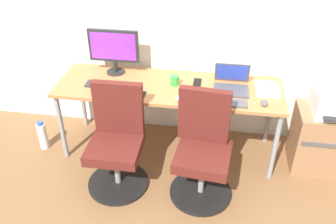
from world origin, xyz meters
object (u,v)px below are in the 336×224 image
Objects in this scene: office_chair_right at (203,151)px; water_bottle_on_floor at (43,136)px; office_chair_left at (117,143)px; desktop_monitor at (114,49)px; side_cabinet at (325,140)px; open_laptop at (231,83)px; coffee_mug at (175,80)px.

office_chair_right is 3.03× the size of water_bottle_on_floor.
office_chair_right is at bearing -0.02° from office_chair_left.
office_chair_right is 1.28m from desktop_monitor.
water_bottle_on_floor is at bearing -176.75° from side_cabinet.
office_chair_right is (0.73, -0.00, 0.00)m from office_chair_left.
side_cabinet is 1.92× the size of water_bottle_on_floor.
desktop_monitor is (-2.01, 0.21, 0.68)m from side_cabinet.
open_laptop reaches higher than coffee_mug.
office_chair_left is at bearing -127.65° from coffee_mug.
desktop_monitor is at bearing 142.46° from office_chair_right.
coffee_mug is at bearing 8.96° from water_bottle_on_floor.
office_chair_right is 0.69m from open_laptop.
side_cabinet is at bearing 15.02° from office_chair_left.
water_bottle_on_floor is at bearing 168.25° from office_chair_right.
side_cabinet is at bearing 3.25° from water_bottle_on_floor.
open_laptop is at bearing -7.50° from desktop_monitor.
office_chair_right is at bearing -109.36° from open_laptop.
open_laptop is at bearing 175.75° from side_cabinet.
office_chair_right is 1.58× the size of side_cabinet.
open_laptop is (-0.90, 0.07, 0.48)m from side_cabinet.
desktop_monitor is (-0.18, 0.70, 0.55)m from office_chair_left.
open_laptop is at bearing 70.64° from office_chair_right.
side_cabinet is 1.92× the size of open_laptop.
water_bottle_on_floor is (-1.62, 0.34, -0.28)m from office_chair_right.
water_bottle_on_floor is 1.15m from desktop_monitor.
coffee_mug is (-1.41, 0.05, 0.47)m from side_cabinet.
open_laptop is 3.37× the size of coffee_mug.
desktop_monitor reaches higher than open_laptop.
open_laptop is 0.51m from coffee_mug.
side_cabinet reaches higher than water_bottle_on_floor.
office_chair_right is at bearing -11.75° from water_bottle_on_floor.
office_chair_right is 1.68m from water_bottle_on_floor.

